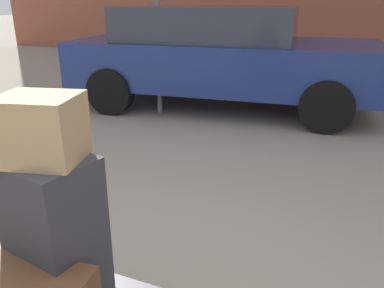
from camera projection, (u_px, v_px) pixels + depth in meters
name	position (u px, v px, depth m)	size (l,w,h in m)	color
suitcase_charcoal_rear_left	(56.00, 235.00, 1.53)	(0.32, 0.27, 0.64)	#2D2D33
duffel_bag_tan_topmost_pile	(41.00, 129.00, 1.37)	(0.27, 0.23, 0.24)	#9E7F56
parked_car	(221.00, 55.00, 5.62)	(4.48, 2.30, 1.42)	navy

